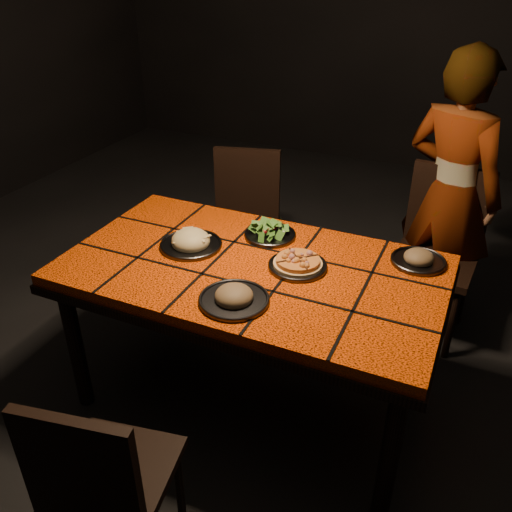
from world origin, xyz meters
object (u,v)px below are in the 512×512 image
at_px(chair_far_left, 245,214).
at_px(chair_far_right, 439,242).
at_px(plate_pasta, 191,242).
at_px(chair_near, 102,478).
at_px(dining_table, 252,281).
at_px(diner, 450,194).
at_px(plate_pizza, 298,264).

distance_m(chair_far_left, chair_far_right, 1.14).
bearing_deg(chair_far_left, plate_pasta, -95.55).
relative_size(chair_near, chair_far_right, 0.89).
bearing_deg(dining_table, diner, 58.03).
relative_size(dining_table, diner, 1.05).
bearing_deg(chair_far_right, plate_pizza, -114.67).
distance_m(chair_far_left, plate_pizza, 1.08).
height_order(chair_far_right, diner, diner).
bearing_deg(dining_table, plate_pizza, 17.92).
height_order(chair_far_left, plate_pasta, chair_far_left).
distance_m(dining_table, plate_pasta, 0.34).
xyz_separation_m(dining_table, plate_pasta, (-0.32, 0.03, 0.10)).
relative_size(chair_near, plate_pasta, 2.97).
height_order(chair_far_left, chair_far_right, chair_far_right).
bearing_deg(chair_far_right, dining_table, -121.20).
distance_m(chair_far_right, plate_pizza, 1.05).
xyz_separation_m(chair_far_left, chair_far_right, (1.13, 0.06, 0.03)).
relative_size(chair_far_left, chair_far_right, 0.95).
bearing_deg(chair_near, plate_pasta, -87.13).
xyz_separation_m(chair_far_left, plate_pasta, (0.14, -0.86, 0.27)).
height_order(chair_far_left, plate_pizza, chair_far_left).
relative_size(dining_table, plate_pasta, 5.79).
distance_m(plate_pizza, plate_pasta, 0.50).
distance_m(chair_far_right, plate_pasta, 1.37).
bearing_deg(chair_far_left, chair_near, -93.43).
height_order(diner, plate_pasta, diner).
bearing_deg(chair_near, plate_pizza, -115.01).
bearing_deg(plate_pizza, chair_near, -104.55).
relative_size(dining_table, chair_far_right, 1.74).
relative_size(diner, plate_pizza, 5.24).
xyz_separation_m(plate_pizza, plate_pasta, (-0.50, -0.03, 0.01)).
xyz_separation_m(chair_near, diner, (0.76, 2.04, 0.29)).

